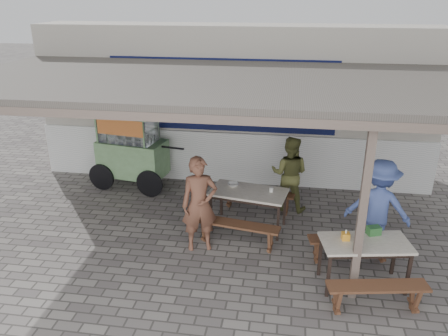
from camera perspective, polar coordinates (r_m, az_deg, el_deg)
ground at (r=7.72m, az=-2.33°, el=-10.57°), size 60.00×60.00×0.00m
back_wall at (r=10.34m, az=1.31°, el=8.35°), size 9.00×1.28×3.50m
warung_roof at (r=7.53m, az=-1.21°, el=10.97°), size 9.00×4.21×2.81m
table_left at (r=8.10m, az=3.22°, el=-3.52°), size 1.49×0.96×0.75m
bench_left_street at (r=7.64m, az=1.72°, el=-7.96°), size 1.52×0.53×0.45m
bench_left_wall at (r=8.86m, az=4.41°, el=-3.59°), size 1.52×0.53×0.45m
table_right at (r=6.86m, az=17.96°, el=-9.76°), size 1.38×0.86×0.75m
bench_right_street at (r=6.57m, az=19.34°, el=-15.02°), size 1.41×0.52×0.45m
bench_right_wall at (r=7.52m, az=16.19°, el=-9.49°), size 1.41×0.52×0.45m
vendor_cart at (r=9.96m, az=-12.04°, el=2.59°), size 2.20×1.08×1.71m
patron_street_side at (r=7.37m, az=-3.22°, el=-4.77°), size 0.70×0.57×1.68m
patron_wall_side at (r=8.84m, az=8.53°, el=-0.74°), size 0.84×0.71×1.55m
patron_right_table at (r=7.76m, az=19.50°, el=-4.75°), size 1.17×0.81×1.66m
tissue_box at (r=6.76m, az=15.59°, el=-8.58°), size 0.12×0.12×0.11m
donation_box at (r=7.02m, az=18.97°, el=-7.72°), size 0.23×0.19×0.13m
condiment_jar at (r=8.05m, az=6.20°, el=-2.82°), size 0.08×0.08×0.08m
condiment_bowl at (r=8.26m, az=1.21°, el=-2.17°), size 0.25×0.25×0.05m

